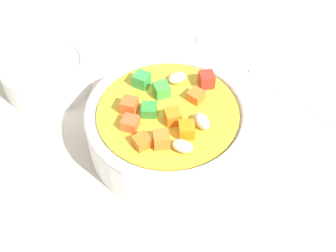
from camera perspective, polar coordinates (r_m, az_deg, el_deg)
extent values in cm
cube|color=#BAB2A0|center=(45.25, 0.00, -2.97)|extent=(140.00, 140.00, 2.00)
cylinder|color=white|center=(42.78, 0.00, -0.38)|extent=(15.75, 15.75, 4.34)
torus|color=white|center=(40.91, 0.00, 1.86)|extent=(15.84, 15.84, 1.03)
cylinder|color=gold|center=(41.00, 0.00, 1.76)|extent=(13.47, 13.47, 0.40)
cube|color=green|center=(40.33, -2.48, 2.13)|extent=(1.86, 1.86, 0.99)
cube|color=#EB5E2F|center=(39.27, -4.97, 0.37)|extent=(1.65, 1.65, 1.11)
cube|color=orange|center=(41.64, 3.70, 3.97)|extent=(1.63, 1.63, 0.98)
cube|color=orange|center=(40.53, -5.07, 2.67)|extent=(1.66, 1.66, 1.40)
cube|color=orange|center=(39.57, 0.66, 1.24)|extent=(1.97, 1.97, 1.24)
cube|color=orange|center=(37.76, -0.88, -1.77)|extent=(1.95, 1.95, 1.38)
cube|color=red|center=(42.98, 5.08, 6.08)|extent=(1.97, 1.97, 1.46)
cube|color=green|center=(41.91, -0.86, 4.79)|extent=(1.96, 1.96, 1.32)
cube|color=green|center=(42.93, -3.49, 6.06)|extent=(1.45, 1.45, 1.37)
cube|color=orange|center=(37.95, -3.46, -2.00)|extent=(1.88, 1.88, 0.98)
ellipsoid|color=beige|center=(43.35, 1.23, 6.34)|extent=(2.32, 2.15, 1.00)
cube|color=orange|center=(38.50, 2.48, -0.52)|extent=(1.92, 1.92, 1.33)
ellipsoid|color=beige|center=(39.66, 4.71, 1.05)|extent=(2.10, 2.32, 1.13)
ellipsoid|color=beige|center=(37.57, 1.91, -2.65)|extent=(1.44, 2.06, 0.98)
cylinder|color=silver|center=(50.06, 16.87, 3.20)|extent=(5.00, 13.47, 0.66)
ellipsoid|color=silver|center=(55.89, 5.08, 11.26)|extent=(3.29, 4.00, 0.91)
cylinder|color=white|center=(50.90, -15.68, 6.47)|extent=(9.53, 9.53, 3.16)
torus|color=white|center=(49.76, -16.10, 7.95)|extent=(9.62, 9.62, 0.76)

